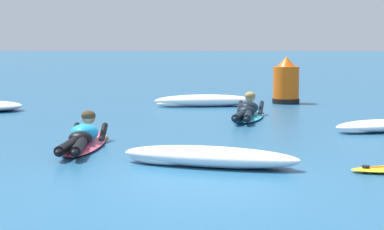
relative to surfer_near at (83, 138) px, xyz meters
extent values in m
plane|color=#235B84|center=(1.55, 7.19, -0.13)|extent=(120.00, 120.00, 0.00)
ellipsoid|color=#E54C66|center=(0.00, 0.10, -0.10)|extent=(0.57, 2.34, 0.07)
ellipsoid|color=#E54C66|center=(-0.01, 1.22, -0.09)|extent=(0.20, 0.20, 0.06)
ellipsoid|color=#1E9EDB|center=(0.00, 0.15, 0.07)|extent=(0.40, 0.67, 0.35)
ellipsoid|color=black|center=(0.00, -0.24, 0.04)|extent=(0.34, 0.28, 0.20)
cylinder|color=black|center=(-0.08, -0.82, 0.01)|extent=(0.19, 0.88, 0.14)
ellipsoid|color=black|center=(-0.10, -1.26, 0.01)|extent=(0.10, 0.22, 0.08)
cylinder|color=black|center=(0.08, -0.82, 0.01)|extent=(0.20, 0.88, 0.14)
ellipsoid|color=black|center=(0.11, -1.26, 0.01)|extent=(0.10, 0.22, 0.08)
cylinder|color=black|center=(-0.22, 0.52, -0.01)|extent=(0.09, 0.55, 0.32)
sphere|color=tan|center=(-0.22, 0.88, -0.11)|extent=(0.09, 0.09, 0.09)
cylinder|color=black|center=(0.22, 0.50, -0.01)|extent=(0.09, 0.55, 0.32)
sphere|color=tan|center=(0.22, 0.84, -0.11)|extent=(0.09, 0.09, 0.09)
sphere|color=tan|center=(0.00, 0.55, 0.25)|extent=(0.21, 0.21, 0.21)
ellipsoid|color=#47331E|center=(0.00, 0.53, 0.28)|extent=(0.22, 0.20, 0.16)
ellipsoid|color=#2DB2D1|center=(2.63, 3.89, -0.10)|extent=(0.93, 2.35, 0.07)
ellipsoid|color=#2DB2D1|center=(2.80, 4.97, -0.09)|extent=(0.24, 0.23, 0.06)
ellipsoid|color=black|center=(2.64, 3.94, 0.07)|extent=(0.50, 0.73, 0.35)
ellipsoid|color=black|center=(2.58, 3.55, 0.04)|extent=(0.38, 0.33, 0.20)
cylinder|color=black|center=(2.41, 2.99, 0.01)|extent=(0.32, 0.88, 0.14)
ellipsoid|color=black|center=(2.32, 2.56, 0.01)|extent=(0.13, 0.23, 0.08)
cylinder|color=black|center=(2.57, 2.96, 0.01)|extent=(0.22, 0.88, 0.14)
ellipsoid|color=black|center=(2.53, 2.53, 0.01)|extent=(0.13, 0.23, 0.08)
cylinder|color=black|center=(2.48, 4.34, -0.01)|extent=(0.18, 0.60, 0.34)
sphere|color=tan|center=(2.54, 4.72, -0.11)|extent=(0.09, 0.09, 0.09)
cylinder|color=black|center=(2.91, 4.26, -0.01)|extent=(0.18, 0.60, 0.34)
sphere|color=tan|center=(2.97, 4.62, -0.11)|extent=(0.09, 0.09, 0.09)
sphere|color=tan|center=(2.70, 4.33, 0.25)|extent=(0.21, 0.21, 0.21)
ellipsoid|color=#AD894C|center=(2.70, 4.31, 0.28)|extent=(0.25, 0.23, 0.16)
cone|color=black|center=(3.71, -1.89, -0.13)|extent=(0.11, 0.11, 0.16)
ellipsoid|color=white|center=(4.76, 1.84, -0.03)|extent=(1.77, 1.14, 0.21)
ellipsoid|color=white|center=(4.31, 1.62, -0.08)|extent=(0.64, 0.41, 0.11)
ellipsoid|color=white|center=(1.75, 6.19, 0.00)|extent=(2.34, 0.77, 0.28)
ellipsoid|color=white|center=(2.32, 6.33, -0.04)|extent=(0.86, 0.41, 0.19)
ellipsoid|color=white|center=(1.07, 6.06, -0.06)|extent=(0.85, 0.36, 0.15)
ellipsoid|color=white|center=(-2.63, 5.27, -0.06)|extent=(0.74, 0.72, 0.15)
ellipsoid|color=white|center=(1.85, -1.53, -0.01)|extent=(2.35, 1.20, 0.26)
ellipsoid|color=white|center=(2.42, -1.63, -0.04)|extent=(0.83, 0.28, 0.18)
ellipsoid|color=white|center=(1.18, -1.38, -0.06)|extent=(0.86, 0.63, 0.14)
cylinder|color=#EA5B0F|center=(3.72, 7.01, 0.31)|extent=(0.63, 0.63, 0.89)
cone|color=#EA5B0F|center=(3.72, 7.01, 0.88)|extent=(0.44, 0.44, 0.24)
cylinder|color=black|center=(3.72, 7.01, -0.07)|extent=(0.66, 0.66, 0.12)
camera|label=1|loc=(1.81, -10.46, 1.50)|focal=67.86mm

